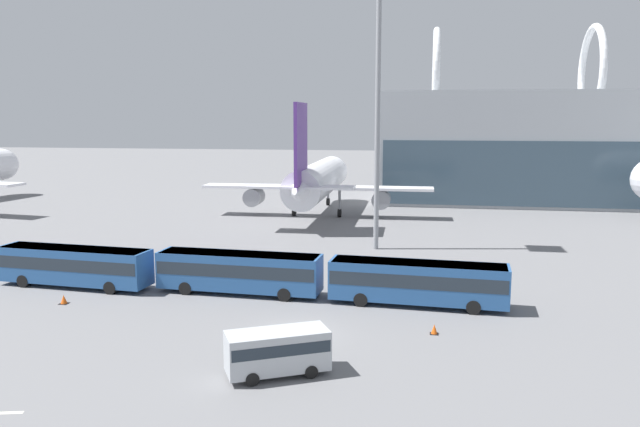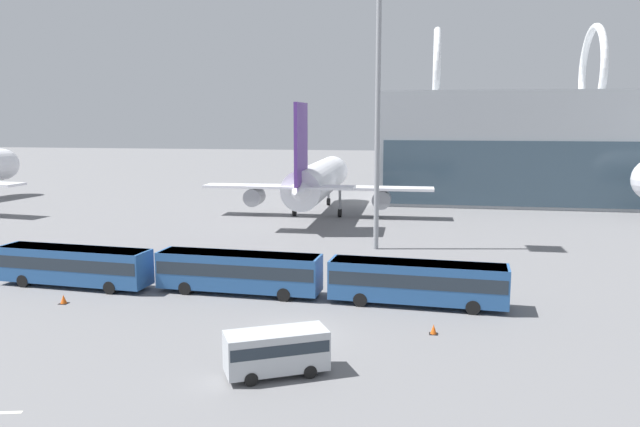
{
  "view_description": "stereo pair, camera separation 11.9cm",
  "coord_description": "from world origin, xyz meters",
  "px_view_note": "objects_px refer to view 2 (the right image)",
  "views": [
    {
      "loc": [
        7.85,
        -36.5,
        13.33
      ],
      "look_at": [
        -2.43,
        23.23,
        4.0
      ],
      "focal_mm": 35.0,
      "sensor_mm": 36.0,
      "label": 1
    },
    {
      "loc": [
        7.97,
        -36.48,
        13.33
      ],
      "look_at": [
        -2.43,
        23.23,
        4.0
      ],
      "focal_mm": 35.0,
      "sensor_mm": 36.0,
      "label": 2
    }
  ],
  "objects_px": {
    "airliner_at_gate_far": "(318,180)",
    "service_van_foreground": "(276,349)",
    "traffic_cone_0": "(434,329)",
    "traffic_cone_1": "(64,299)",
    "shuttle_bus_0": "(74,264)",
    "shuttle_bus_1": "(239,270)",
    "floodlight_mast": "(379,41)",
    "shuttle_bus_2": "(417,280)"
  },
  "relations": [
    {
      "from": "shuttle_bus_0",
      "to": "floodlight_mast",
      "type": "distance_m",
      "value": 34.7
    },
    {
      "from": "floodlight_mast",
      "to": "airliner_at_gate_far",
      "type": "bearing_deg",
      "value": 115.22
    },
    {
      "from": "shuttle_bus_1",
      "to": "shuttle_bus_2",
      "type": "bearing_deg",
      "value": -0.33
    },
    {
      "from": "shuttle_bus_0",
      "to": "floodlight_mast",
      "type": "relative_size",
      "value": 0.46
    },
    {
      "from": "shuttle_bus_0",
      "to": "shuttle_bus_2",
      "type": "distance_m",
      "value": 26.96
    },
    {
      "from": "shuttle_bus_1",
      "to": "airliner_at_gate_far",
      "type": "bearing_deg",
      "value": 94.1
    },
    {
      "from": "shuttle_bus_0",
      "to": "traffic_cone_1",
      "type": "relative_size",
      "value": 19.62
    },
    {
      "from": "airliner_at_gate_far",
      "to": "shuttle_bus_0",
      "type": "xyz_separation_m",
      "value": [
        -12.71,
        -39.15,
        -3.01
      ]
    },
    {
      "from": "floodlight_mast",
      "to": "traffic_cone_0",
      "type": "relative_size",
      "value": 44.42
    },
    {
      "from": "shuttle_bus_0",
      "to": "traffic_cone_1",
      "type": "height_order",
      "value": "shuttle_bus_0"
    },
    {
      "from": "traffic_cone_1",
      "to": "airliner_at_gate_far",
      "type": "bearing_deg",
      "value": 75.82
    },
    {
      "from": "shuttle_bus_1",
      "to": "traffic_cone_0",
      "type": "xyz_separation_m",
      "value": [
        14.62,
        -6.65,
        -1.55
      ]
    },
    {
      "from": "traffic_cone_0",
      "to": "traffic_cone_1",
      "type": "bearing_deg",
      "value": 175.81
    },
    {
      "from": "shuttle_bus_2",
      "to": "floodlight_mast",
      "type": "height_order",
      "value": "floodlight_mast"
    },
    {
      "from": "traffic_cone_1",
      "to": "shuttle_bus_1",
      "type": "bearing_deg",
      "value": 21.83
    },
    {
      "from": "airliner_at_gate_far",
      "to": "traffic_cone_0",
      "type": "height_order",
      "value": "airliner_at_gate_far"
    },
    {
      "from": "shuttle_bus_1",
      "to": "floodlight_mast",
      "type": "height_order",
      "value": "floodlight_mast"
    },
    {
      "from": "airliner_at_gate_far",
      "to": "floodlight_mast",
      "type": "relative_size",
      "value": 1.22
    },
    {
      "from": "floodlight_mast",
      "to": "shuttle_bus_1",
      "type": "bearing_deg",
      "value": -116.09
    },
    {
      "from": "service_van_foreground",
      "to": "shuttle_bus_2",
      "type": "bearing_deg",
      "value": -144.62
    },
    {
      "from": "airliner_at_gate_far",
      "to": "shuttle_bus_1",
      "type": "height_order",
      "value": "airliner_at_gate_far"
    },
    {
      "from": "service_van_foreground",
      "to": "floodlight_mast",
      "type": "relative_size",
      "value": 0.2
    },
    {
      "from": "service_van_foreground",
      "to": "floodlight_mast",
      "type": "xyz_separation_m",
      "value": [
        2.46,
        32.6,
        19.37
      ]
    },
    {
      "from": "service_van_foreground",
      "to": "traffic_cone_1",
      "type": "relative_size",
      "value": 8.71
    },
    {
      "from": "shuttle_bus_0",
      "to": "traffic_cone_0",
      "type": "bearing_deg",
      "value": -7.88
    },
    {
      "from": "floodlight_mast",
      "to": "traffic_cone_1",
      "type": "height_order",
      "value": "floodlight_mast"
    },
    {
      "from": "shuttle_bus_2",
      "to": "shuttle_bus_1",
      "type": "bearing_deg",
      "value": -179.63
    },
    {
      "from": "shuttle_bus_1",
      "to": "traffic_cone_0",
      "type": "relative_size",
      "value": 20.35
    },
    {
      "from": "floodlight_mast",
      "to": "traffic_cone_0",
      "type": "xyz_separation_m",
      "value": [
        5.69,
        -24.89,
        -20.46
      ]
    },
    {
      "from": "service_van_foreground",
      "to": "shuttle_bus_0",
      "type": "bearing_deg",
      "value": -62.5
    },
    {
      "from": "airliner_at_gate_far",
      "to": "service_van_foreground",
      "type": "height_order",
      "value": "airliner_at_gate_far"
    },
    {
      "from": "airliner_at_gate_far",
      "to": "service_van_foreground",
      "type": "xyz_separation_m",
      "value": [
        7.24,
        -53.2,
        -3.47
      ]
    },
    {
      "from": "shuttle_bus_1",
      "to": "service_van_foreground",
      "type": "height_order",
      "value": "shuttle_bus_1"
    },
    {
      "from": "shuttle_bus_0",
      "to": "floodlight_mast",
      "type": "height_order",
      "value": "floodlight_mast"
    },
    {
      "from": "shuttle_bus_1",
      "to": "traffic_cone_0",
      "type": "height_order",
      "value": "shuttle_bus_1"
    },
    {
      "from": "shuttle_bus_2",
      "to": "traffic_cone_0",
      "type": "bearing_deg",
      "value": -75.27
    },
    {
      "from": "traffic_cone_0",
      "to": "traffic_cone_1",
      "type": "height_order",
      "value": "traffic_cone_1"
    },
    {
      "from": "shuttle_bus_2",
      "to": "traffic_cone_1",
      "type": "xyz_separation_m",
      "value": [
        -25.25,
        -3.94,
        -1.54
      ]
    },
    {
      "from": "service_van_foreground",
      "to": "traffic_cone_0",
      "type": "distance_m",
      "value": 11.28
    },
    {
      "from": "service_van_foreground",
      "to": "floodlight_mast",
      "type": "bearing_deg",
      "value": -121.66
    },
    {
      "from": "shuttle_bus_1",
      "to": "traffic_cone_1",
      "type": "height_order",
      "value": "shuttle_bus_1"
    },
    {
      "from": "airliner_at_gate_far",
      "to": "shuttle_bus_0",
      "type": "bearing_deg",
      "value": 160.93
    }
  ]
}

